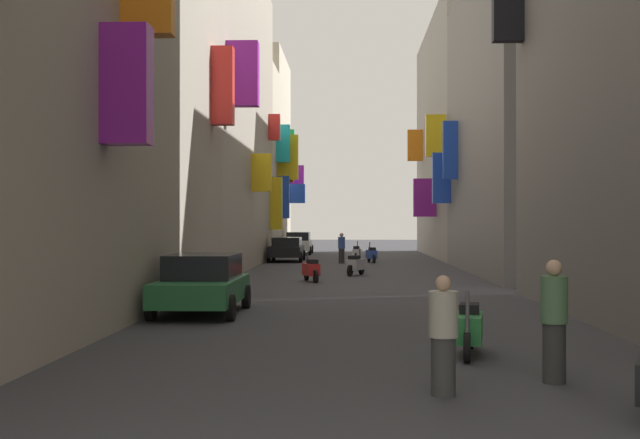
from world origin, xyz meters
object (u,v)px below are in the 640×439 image
scooter_silver (356,265)px  scooter_white (357,253)px  parked_car_white (298,243)px  pedestrian_near_left (443,336)px  parked_car_black (287,249)px  scooter_green (469,328)px  parked_car_green (202,283)px  scooter_red (311,269)px  scooter_blue (372,254)px  pedestrian_crossing (342,248)px  pedestrian_near_right (554,321)px

scooter_silver → scooter_white: 13.26m
parked_car_white → pedestrian_near_left: bearing=-84.0°
pedestrian_near_left → parked_car_black: bearing=97.8°
scooter_white → scooter_green: size_ratio=0.99×
parked_car_white → parked_car_green: 36.92m
parked_car_green → scooter_green: size_ratio=2.14×
scooter_red → parked_car_black: bearing=97.8°
parked_car_green → scooter_blue: bearing=79.3°
parked_car_white → scooter_silver: 22.96m
scooter_green → pedestrian_crossing: size_ratio=1.18×
scooter_red → pedestrian_near_left: (2.69, -19.88, 0.31)m
pedestrian_near_left → parked_car_green: bearing=117.8°
scooter_blue → pedestrian_near_right: 33.57m
parked_car_green → scooter_green: parked_car_green is taller
parked_car_white → parked_car_green: (0.03, -36.92, -0.05)m
parked_car_white → parked_car_green: bearing=-89.9°
scooter_white → scooter_blue: same height
scooter_silver → scooter_white: size_ratio=0.87×
scooter_silver → pedestrian_near_right: pedestrian_near_right is taller
pedestrian_crossing → scooter_green: bearing=-85.3°
parked_car_green → pedestrian_near_right: 10.52m
scooter_white → scooter_green: bearing=-87.2°
scooter_red → pedestrian_crossing: pedestrian_crossing is taller
scooter_green → pedestrian_near_left: 3.30m
parked_car_black → pedestrian_near_right: bearing=-79.4°
scooter_silver → scooter_green: bearing=-85.0°
parked_car_black → parked_car_green: bearing=-89.9°
scooter_red → pedestrian_crossing: (0.99, 13.63, 0.37)m
pedestrian_near_left → pedestrian_near_right: (1.64, 0.88, 0.09)m
scooter_silver → pedestrian_crossing: bearing=94.0°
parked_car_black → pedestrian_near_right: pedestrian_near_right is taller
parked_car_green → parked_car_black: 26.45m
parked_car_green → parked_car_white: bearing=90.1°
scooter_white → pedestrian_near_right: (2.49, -35.84, 0.40)m
parked_car_white → scooter_white: 10.20m
scooter_white → parked_car_black: bearing=-164.7°
parked_car_black → pedestrian_near_left: size_ratio=2.74×
parked_car_white → scooter_blue: parked_car_white is taller
scooter_silver → pedestrian_near_left: size_ratio=1.10×
scooter_blue → parked_car_white: bearing=112.4°
scooter_green → pedestrian_crossing: bearing=94.7°
parked_car_black → scooter_red: 15.90m
scooter_blue → scooter_white: bearing=109.1°
scooter_white → scooter_green: (1.64, -33.54, 0.00)m
scooter_blue → scooter_green: size_ratio=1.00×
scooter_blue → pedestrian_near_left: size_ratio=1.27×
scooter_red → scooter_green: (3.48, -16.69, 0.00)m
scooter_red → scooter_blue: (2.65, 14.53, 0.00)m
scooter_silver → scooter_blue: (0.94, 10.94, 0.00)m
scooter_red → pedestrian_near_right: 19.49m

